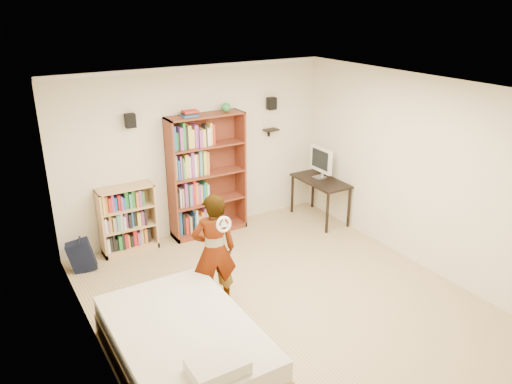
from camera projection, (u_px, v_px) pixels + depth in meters
ground at (282, 300)px, 6.43m from camera, size 4.50×5.00×0.01m
room_shell at (285, 171)px, 5.79m from camera, size 4.52×5.02×2.71m
crown_molding at (287, 93)px, 5.46m from camera, size 4.50×5.00×0.06m
speaker_left at (130, 121)px, 7.12m from camera, size 0.14×0.12×0.20m
speaker_right at (272, 103)px, 8.27m from camera, size 0.14×0.12×0.20m
wall_shelf at (271, 130)px, 8.44m from camera, size 0.25×0.16×0.02m
tall_bookshelf at (207, 175)px, 7.97m from camera, size 1.25×0.36×1.97m
low_bookshelf at (128, 219)px, 7.52m from camera, size 0.83×0.31×1.04m
computer_desk at (320, 200)px, 8.65m from camera, size 0.54×1.08×0.74m
imac at (320, 163)px, 8.52m from camera, size 0.11×0.53×0.53m
daybed at (184, 341)px, 5.19m from camera, size 1.35×2.08×0.61m
person at (214, 251)px, 6.11m from camera, size 0.62×0.49×1.49m
wii_wheel at (224, 224)px, 5.71m from camera, size 0.19×0.07×0.19m
navy_bag at (81, 255)px, 7.04m from camera, size 0.40×0.31×0.48m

